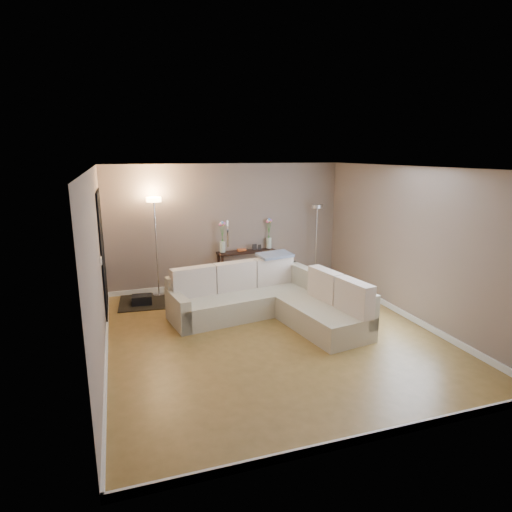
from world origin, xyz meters
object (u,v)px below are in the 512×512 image
object	(u,v)px
sectional_sofa	(270,299)
floor_lamp_unlit	(317,228)
floor_lamp_lit	(155,227)
console_table	(243,266)

from	to	relation	value
sectional_sofa	floor_lamp_unlit	bearing A→B (deg)	45.66
floor_lamp_unlit	floor_lamp_lit	bearing A→B (deg)	178.60
sectional_sofa	floor_lamp_unlit	xyz separation A→B (m)	(1.72, 1.76, 0.88)
floor_lamp_lit	floor_lamp_unlit	world-z (taller)	floor_lamp_lit
floor_lamp_lit	floor_lamp_unlit	bearing A→B (deg)	-1.40
sectional_sofa	console_table	xyz separation A→B (m)	(0.08, 1.94, 0.10)
sectional_sofa	console_table	world-z (taller)	sectional_sofa
floor_lamp_lit	console_table	bearing A→B (deg)	3.16
sectional_sofa	console_table	size ratio (longest dim) A/B	2.32
floor_lamp_lit	floor_lamp_unlit	distance (m)	3.45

